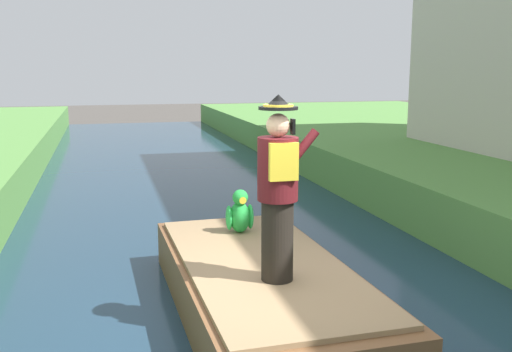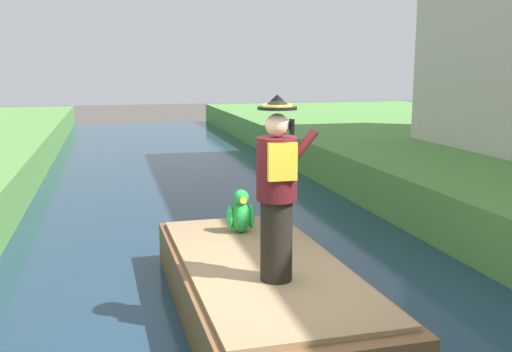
% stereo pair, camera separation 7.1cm
% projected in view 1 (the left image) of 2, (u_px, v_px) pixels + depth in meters
% --- Properties ---
extents(ground_plane, '(80.00, 80.00, 0.00)m').
position_uv_depth(ground_plane, '(278.00, 346.00, 6.00)').
color(ground_plane, '#4C4742').
extents(canal_water, '(6.37, 48.00, 0.10)m').
position_uv_depth(canal_water, '(278.00, 342.00, 6.00)').
color(canal_water, '#1E384C').
rests_on(canal_water, ground).
extents(boat, '(1.90, 4.24, 0.61)m').
position_uv_depth(boat, '(262.00, 288.00, 6.52)').
color(boat, brown).
rests_on(boat, canal_water).
extents(person_pirate, '(0.61, 0.42, 1.85)m').
position_uv_depth(person_pirate, '(278.00, 190.00, 5.73)').
color(person_pirate, black).
rests_on(person_pirate, boat).
extents(parrot_plush, '(0.36, 0.34, 0.57)m').
position_uv_depth(parrot_plush, '(240.00, 214.00, 7.54)').
color(parrot_plush, green).
rests_on(parrot_plush, boat).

